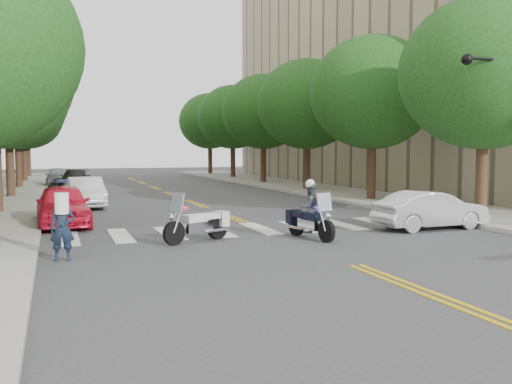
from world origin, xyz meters
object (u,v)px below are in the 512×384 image
convertible (431,210)px  motorcycle_police (309,212)px  motorcycle_parked (202,224)px  officer_standing (62,228)px

convertible → motorcycle_police: bearing=93.3°
motorcycle_police → convertible: 4.74m
motorcycle_parked → officer_standing: (-3.90, -1.74, 0.28)m
officer_standing → convertible: officer_standing is taller
officer_standing → motorcycle_police: bearing=16.4°
officer_standing → convertible: bearing=14.8°
motorcycle_parked → officer_standing: bearing=88.8°
motorcycle_police → motorcycle_parked: motorcycle_police is taller
officer_standing → convertible: 11.92m
motorcycle_parked → officer_standing: size_ratio=1.36×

